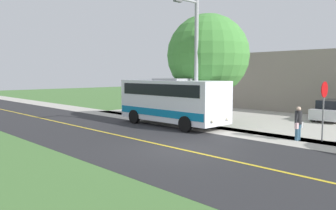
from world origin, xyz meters
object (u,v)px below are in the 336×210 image
Objects in this scene: stop_sign at (324,101)px; shuttle_bus_front at (172,100)px; street_light_pole at (195,58)px; tree_curbside at (208,55)px; pedestrian_with_bags at (298,122)px; parked_car_near at (334,111)px.

shuttle_bus_front is at bearing -79.74° from stop_sign.
street_light_pole is at bearing -80.15° from stop_sign.
street_light_pole is (-0.34, 1.56, 2.57)m from shuttle_bus_front.
stop_sign is (-1.56, 8.64, 0.34)m from shuttle_bus_front.
street_light_pole reaches higher than tree_curbside.
parked_car_near is at bearing -170.75° from pedestrian_with_bags.
tree_curbside reaches higher than shuttle_bus_front.
parked_car_near is at bearing 146.79° from shuttle_bus_front.
parked_car_near is (-8.04, -2.35, -1.28)m from stop_sign.
pedestrian_with_bags is 8.24m from tree_curbside.
shuttle_bus_front is 2.60× the size of stop_sign.
stop_sign is 7.52m from street_light_pole.
street_light_pole is 10.98m from parked_car_near.
street_light_pole reaches higher than shuttle_bus_front.
tree_curbside is (-2.53, -1.07, 0.28)m from street_light_pole.
shuttle_bus_front is 0.99× the size of street_light_pole.
tree_curbside is at bearing -40.67° from parked_car_near.
parked_car_near is 0.61× the size of tree_curbside.
tree_curbside reaches higher than parked_car_near.
street_light_pole reaches higher than pedestrian_with_bags.
stop_sign is 8.62m from tree_curbside.
shuttle_bus_front is 8.79m from stop_sign.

